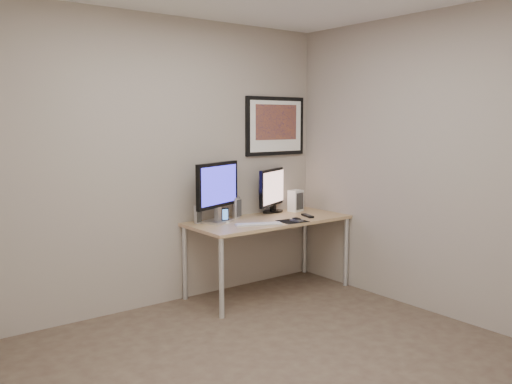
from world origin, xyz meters
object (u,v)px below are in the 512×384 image
Objects in this scene: speaker_left at (197,215)px; speaker_right at (236,208)px; keyboard at (259,224)px; desk at (269,226)px; framed_art at (275,126)px; phone_dock at (225,215)px; monitor_tv at (273,189)px; fan_unit at (296,201)px; monitor_large at (218,189)px.

speaker_right reaches higher than speaker_left.
speaker_right is at bearing 107.78° from keyboard.
desk is 0.37m from speaker_right.
framed_art is 1.30m from speaker_left.
speaker_left reaches higher than phone_dock.
desk is 3.72× the size of keyboard.
desk is 9.63× the size of speaker_left.
phone_dock is at bearing 147.69° from keyboard.
speaker_right is (-0.48, -0.02, -0.14)m from monitor_tv.
speaker_right is at bearing 51.49° from phone_dock.
speaker_right is at bearing -171.62° from framed_art.
desk is at bearing -171.37° from fan_unit.
framed_art is 0.65m from monitor_tv.
fan_unit reaches higher than speaker_left.
phone_dock is 0.64× the size of fan_unit.
monitor_large reaches higher than speaker_left.
keyboard is 1.93× the size of fan_unit.
framed_art is 1.19m from keyboard.
speaker_right is (0.46, 0.02, 0.02)m from speaker_left.
fan_unit is (1.18, -0.04, 0.03)m from speaker_left.
framed_art is 0.97m from speaker_right.
framed_art is at bearing 63.90° from keyboard.
monitor_tv is at bearing 149.41° from fan_unit.
speaker_right is (-0.21, 0.25, 0.17)m from desk.
monitor_tv is (-0.08, -0.06, -0.65)m from framed_art.
monitor_large reaches higher than fan_unit.
keyboard is (0.22, -0.34, -0.30)m from monitor_large.
monitor_large is at bearing 169.99° from fan_unit.
phone_dock is 0.96m from fan_unit.
phone_dock reaches higher than keyboard.
phone_dock is (-0.79, -0.23, -0.82)m from framed_art.
desk is 7.96× the size of speaker_right.
framed_art reaches higher than fan_unit.
monitor_large is 4.15× the size of phone_dock.
monitor_tv reaches higher than speaker_left.
desk is 0.58m from fan_unit.
speaker_right is 1.42× the size of phone_dock.
fan_unit is at bearing -3.39° from speaker_left.
desk is 11.29× the size of phone_dock.
speaker_left is at bearing -174.16° from framed_art.
monitor_large is 1.09× the size of monitor_tv.
monitor_large reaches higher than speaker_right.
monitor_large is at bearing -170.49° from speaker_right.
monitor_tv is at bearing -5.71° from speaker_right.
monitor_tv is (0.27, 0.27, 0.31)m from desk.
framed_art is 3.36× the size of fan_unit.
monitor_tv is 0.51m from speaker_right.
monitor_large is 1.37× the size of keyboard.
fan_unit reaches higher than desk.
speaker_right is at bearing -3.88° from monitor_large.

